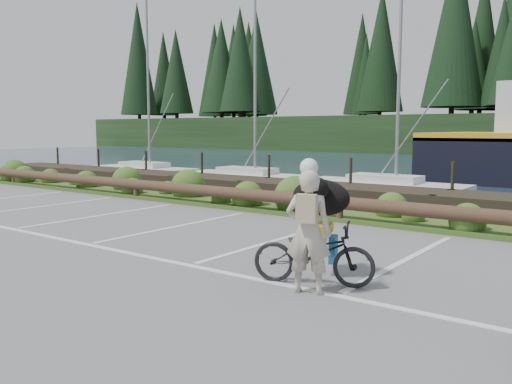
% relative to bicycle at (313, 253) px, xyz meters
% --- Properties ---
extents(ground, '(72.00, 72.00, 0.00)m').
position_rel_bicycle_xyz_m(ground, '(-2.09, 0.14, -0.44)').
color(ground, '#5E5E61').
extents(vegetation_strip, '(34.00, 1.60, 0.10)m').
position_rel_bicycle_xyz_m(vegetation_strip, '(-2.09, 5.44, -0.39)').
color(vegetation_strip, '#3D5B21').
rests_on(vegetation_strip, ground).
extents(log_rail, '(32.00, 0.30, 0.60)m').
position_rel_bicycle_xyz_m(log_rail, '(-2.09, 4.74, -0.44)').
color(log_rail, '#443021').
rests_on(log_rail, ground).
extents(bicycle, '(1.79, 1.14, 0.89)m').
position_rel_bicycle_xyz_m(bicycle, '(0.00, 0.00, 0.00)').
color(bicycle, black).
rests_on(bicycle, ground).
extents(cyclist, '(0.69, 0.57, 1.63)m').
position_rel_bicycle_xyz_m(cyclist, '(0.14, -0.37, 0.37)').
color(cyclist, '#BEB5A1').
rests_on(cyclist, ground).
extents(dog, '(0.74, 1.02, 0.53)m').
position_rel_bicycle_xyz_m(dog, '(-0.19, 0.51, 0.71)').
color(dog, black).
rests_on(dog, bicycle).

